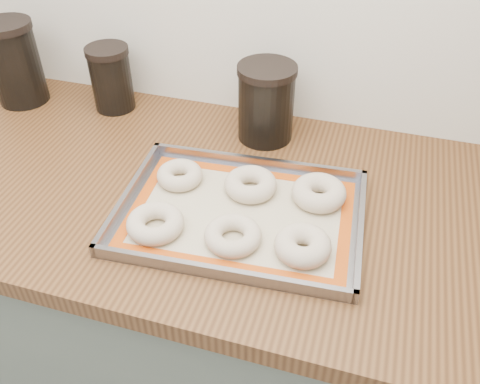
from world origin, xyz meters
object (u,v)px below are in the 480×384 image
(canister_left, at_px, (15,63))
(bagel_front_mid, at_px, (233,235))
(bagel_back_right, at_px, (319,193))
(bagel_back_mid, at_px, (251,184))
(bagel_front_left, at_px, (155,223))
(bagel_back_left, at_px, (180,175))
(baking_tray, at_px, (240,213))
(canister_right, at_px, (266,103))
(canister_mid, at_px, (111,78))
(bagel_front_right, at_px, (303,245))

(canister_left, bearing_deg, bagel_front_mid, -27.17)
(bagel_front_mid, xyz_separation_m, bagel_back_right, (0.13, 0.16, 0.00))
(bagel_back_mid, xyz_separation_m, bagel_back_right, (0.14, 0.01, 0.00))
(bagel_front_left, xyz_separation_m, bagel_back_right, (0.27, 0.17, 0.00))
(bagel_front_left, xyz_separation_m, bagel_back_mid, (0.14, 0.16, 0.00))
(bagel_back_left, bearing_deg, baking_tray, -22.78)
(baking_tray, xyz_separation_m, canister_right, (-0.03, 0.28, 0.08))
(bagel_back_mid, bearing_deg, baking_tray, -90.09)
(baking_tray, relative_size, canister_right, 2.72)
(bagel_back_mid, bearing_deg, canister_mid, 151.04)
(bagel_front_mid, bearing_deg, bagel_front_right, 3.70)
(bagel_front_left, relative_size, bagel_back_left, 1.13)
(baking_tray, bearing_deg, canister_mid, 144.03)
(bagel_back_left, bearing_deg, canister_left, 157.93)
(bagel_back_mid, xyz_separation_m, canister_mid, (-0.42, 0.23, 0.06))
(bagel_front_left, bearing_deg, canister_left, 145.96)
(bagel_back_left, relative_size, bagel_back_right, 0.88)
(bagel_front_left, xyz_separation_m, bagel_front_right, (0.27, 0.02, 0.00))
(canister_mid, bearing_deg, baking_tray, -35.97)
(bagel_front_mid, relative_size, canister_left, 0.50)
(bagel_back_left, bearing_deg, canister_right, 61.11)
(canister_right, bearing_deg, bagel_front_left, -106.63)
(baking_tray, distance_m, bagel_front_mid, 0.08)
(canister_right, bearing_deg, bagel_back_right, -51.28)
(bagel_front_mid, height_order, bagel_back_right, bagel_back_right)
(canister_mid, xyz_separation_m, canister_right, (0.40, -0.02, 0.01))
(bagel_front_left, relative_size, bagel_back_mid, 1.01)
(baking_tray, relative_size, bagel_front_right, 4.82)
(baking_tray, bearing_deg, bagel_front_mid, -82.87)
(bagel_back_mid, bearing_deg, bagel_back_left, -175.87)
(bagel_front_left, bearing_deg, bagel_front_right, 4.14)
(canister_left, bearing_deg, canister_mid, 8.05)
(baking_tray, height_order, bagel_back_left, bagel_back_left)
(bagel_front_right, relative_size, bagel_back_left, 1.07)
(canister_left, relative_size, canister_mid, 1.29)
(baking_tray, distance_m, canister_left, 0.73)
(bagel_front_left, height_order, bagel_back_left, bagel_front_left)
(bagel_front_mid, height_order, bagel_front_right, bagel_front_right)
(baking_tray, xyz_separation_m, bagel_back_left, (-0.15, 0.06, 0.01))
(bagel_back_left, xyz_separation_m, bagel_back_right, (0.28, 0.02, 0.00))
(bagel_front_left, bearing_deg, canister_mid, 126.14)
(bagel_front_mid, relative_size, bagel_back_left, 1.10)
(bagel_front_left, relative_size, bagel_front_mid, 1.03)
(bagel_front_right, bearing_deg, canister_left, 157.05)
(bagel_back_left, bearing_deg, canister_mid, 138.32)
(bagel_front_mid, xyz_separation_m, bagel_back_mid, (-0.01, 0.15, 0.00))
(bagel_back_left, height_order, canister_mid, canister_mid)
(bagel_front_left, xyz_separation_m, canister_mid, (-0.29, 0.39, 0.06))
(bagel_back_right, xyz_separation_m, canister_mid, (-0.56, 0.22, 0.06))
(baking_tray, distance_m, bagel_back_right, 0.16)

